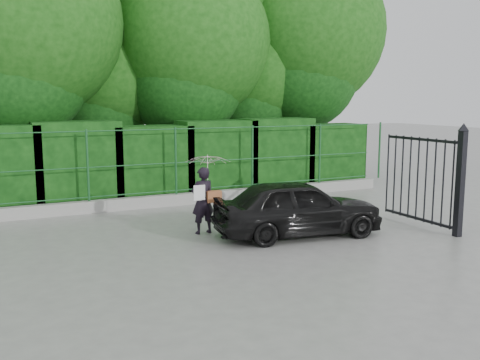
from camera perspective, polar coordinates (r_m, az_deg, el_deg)
name	(u,v)px	position (r m, az deg, el deg)	size (l,w,h in m)	color
ground	(233,248)	(10.35, -0.72, -7.30)	(80.00, 80.00, 0.00)	gray
kerb	(162,201)	(14.41, -8.30, -2.20)	(14.00, 0.25, 0.30)	#9E9E99
fence	(169,161)	(14.32, -7.55, 2.00)	(14.13, 0.06, 1.80)	#1A5125
hedge	(148,162)	(15.19, -9.83, 1.93)	(14.20, 1.20, 2.26)	black
trees	(163,42)	(17.67, -8.24, 14.35)	(17.10, 6.15, 8.08)	black
gate	(443,177)	(12.20, 20.79, 0.29)	(0.22, 2.33, 2.36)	black
woman	(207,181)	(11.34, -3.56, -0.11)	(0.93, 0.95, 1.69)	black
car	(298,207)	(11.23, 6.17, -2.92)	(1.42, 3.53, 1.20)	black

